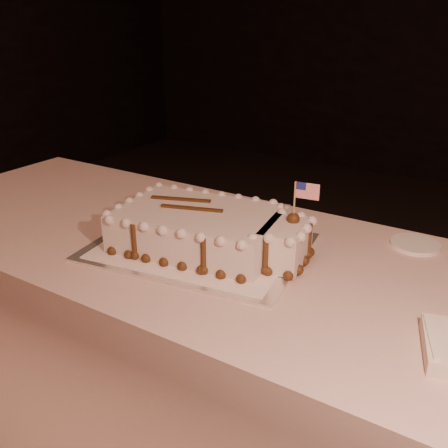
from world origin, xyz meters
The scene contains 5 objects.
banquet_table centered at (0.00, 0.60, 0.38)m, with size 2.40×0.80×0.75m, color beige.
cake_board centered at (-0.14, 0.57, 0.75)m, with size 0.56×0.42×0.01m, color silver.
doily centered at (-0.14, 0.57, 0.76)m, with size 0.50×0.38×0.00m, color white.
sheet_cake centered at (-0.11, 0.58, 0.81)m, with size 0.54×0.36×0.21m.
side_plate centered at (0.36, 0.90, 0.76)m, with size 0.13×0.13×0.01m, color white.
Camera 1 is at (0.58, -0.43, 1.35)m, focal length 40.00 mm.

